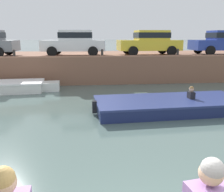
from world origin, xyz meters
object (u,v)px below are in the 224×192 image
object	(u,v)px
boat_moored_west_white	(4,87)
motorboat_passing	(177,105)
car_centre_yellow	(150,42)
mooring_bollard_west	(14,53)
mooring_bollard_mid	(102,53)
car_left_inner_white	(75,42)
mooring_bollard_east	(178,52)

from	to	relation	value
boat_moored_west_white	motorboat_passing	xyz separation A→B (m)	(7.75, -4.16, -0.03)
boat_moored_west_white	car_centre_yellow	bearing A→B (deg)	18.24
mooring_bollard_west	car_centre_yellow	bearing A→B (deg)	7.93
mooring_bollard_mid	boat_moored_west_white	bearing A→B (deg)	-162.76
car_left_inner_white	mooring_bollard_west	size ratio (longest dim) A/B	8.88
boat_moored_west_white	mooring_bollard_mid	distance (m)	5.71
boat_moored_west_white	motorboat_passing	world-z (taller)	motorboat_passing
car_centre_yellow	mooring_bollard_east	world-z (taller)	car_centre_yellow
car_left_inner_white	mooring_bollard_mid	xyz separation A→B (m)	(1.63, -1.13, -0.61)
boat_moored_west_white	car_centre_yellow	xyz separation A→B (m)	(8.36, 2.76, 2.22)
car_centre_yellow	mooring_bollard_mid	bearing A→B (deg)	-160.10
boat_moored_west_white	motorboat_passing	size ratio (longest dim) A/B	0.76
mooring_bollard_west	mooring_bollard_east	world-z (taller)	same
boat_moored_west_white	mooring_bollard_east	size ratio (longest dim) A/B	11.98
mooring_bollard_mid	car_left_inner_white	bearing A→B (deg)	145.30
motorboat_passing	car_centre_yellow	xyz separation A→B (m)	(0.61, 6.92, 2.25)
car_left_inner_white	mooring_bollard_mid	world-z (taller)	car_left_inner_white
boat_moored_west_white	car_centre_yellow	size ratio (longest dim) A/B	1.33
boat_moored_west_white	mooring_bollard_west	xyz separation A→B (m)	(0.22, 1.62, 1.61)
mooring_bollard_west	mooring_bollard_east	distance (m)	9.60
motorboat_passing	car_left_inner_white	distance (m)	8.37
boat_moored_west_white	mooring_bollard_east	distance (m)	10.09
motorboat_passing	mooring_bollard_east	bearing A→B (deg)	70.26
mooring_bollard_west	mooring_bollard_east	bearing A→B (deg)	0.00
mooring_bollard_west	mooring_bollard_mid	world-z (taller)	same
car_left_inner_white	car_centre_yellow	bearing A→B (deg)	0.07
motorboat_passing	car_centre_yellow	size ratio (longest dim) A/B	1.75
mooring_bollard_west	car_left_inner_white	bearing A→B (deg)	18.46
boat_moored_west_white	motorboat_passing	bearing A→B (deg)	-28.26
mooring_bollard_west	mooring_bollard_east	size ratio (longest dim) A/B	1.00
mooring_bollard_mid	mooring_bollard_east	bearing A→B (deg)	0.00
motorboat_passing	mooring_bollard_west	size ratio (longest dim) A/B	15.71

